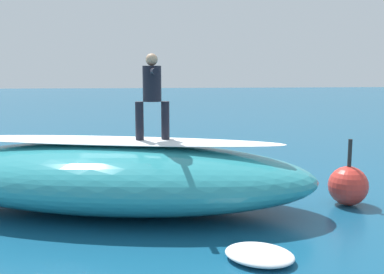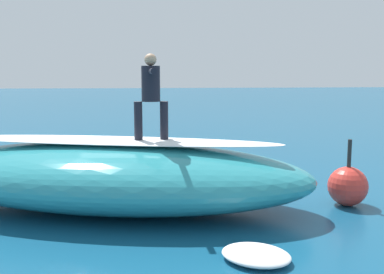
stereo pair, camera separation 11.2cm
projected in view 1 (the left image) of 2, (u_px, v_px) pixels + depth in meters
The scene contains 10 objects.
ground_plane at pixel (133, 183), 10.42m from camera, with size 120.00×120.00×0.00m, color #145175.
wave_crest at pixel (112, 176), 8.37m from camera, with size 7.49×2.97×1.25m, color teal.
wave_foam_lip at pixel (111, 141), 8.28m from camera, with size 6.37×1.04×0.08m, color white.
surfboard_riding at pixel (153, 142), 8.17m from camera, with size 2.06×0.52×0.07m, color yellow.
surfer_riding at pixel (152, 90), 8.03m from camera, with size 0.62×1.47×1.55m.
surfboard_paddling at pixel (218, 164), 12.34m from camera, with size 2.38×0.53×0.08m, color yellow.
surfer_paddling at pixel (219, 159), 12.20m from camera, with size 0.42×1.64×0.29m.
buoy_marker at pixel (348, 185), 8.63m from camera, with size 0.76×0.76×1.28m.
foam_patch_mid at pixel (259, 255), 6.12m from camera, with size 0.97×0.79×0.17m, color white.
foam_patch_far at pixel (244, 178), 10.50m from camera, with size 0.93×0.82×0.17m, color white.
Camera 1 is at (-0.28, 10.25, 2.56)m, focal length 42.05 mm.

